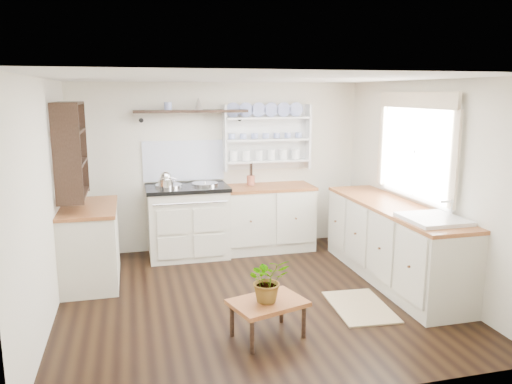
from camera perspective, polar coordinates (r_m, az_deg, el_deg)
floor at (r=5.49m, az=-0.37°, el=-11.89°), size 4.00×3.80×0.01m
wall_back at (r=6.98m, az=-4.13°, el=2.93°), size 4.00×0.02×2.30m
wall_right at (r=5.94m, az=18.69°, el=0.90°), size 0.02×3.80×2.30m
wall_left at (r=5.06m, az=-22.94°, el=-1.12°), size 0.02×3.80×2.30m
ceiling at (r=5.05m, az=-0.41°, el=12.87°), size 4.00×3.80×0.01m
window at (r=5.98m, az=17.75°, el=5.04°), size 0.08×1.55×1.22m
aga_cooker at (r=6.72m, az=-7.79°, el=-3.25°), size 1.07×0.74×0.99m
back_cabinets at (r=6.96m, az=1.26°, el=-2.86°), size 1.27×0.63×0.90m
right_cabinets at (r=6.03m, az=15.35°, el=-5.51°), size 0.62×2.43×0.90m
belfast_sink at (r=5.33m, az=19.50°, el=-4.17°), size 0.55×0.60×0.45m
left_cabinets at (r=6.06m, az=-18.39°, el=-5.59°), size 0.62×1.13×0.90m
plate_rack at (r=7.04m, az=1.12°, el=6.35°), size 1.20×0.22×0.90m
high_shelf at (r=6.73m, az=-7.43°, el=9.05°), size 1.50×0.29×0.16m
left_shelving at (r=5.87m, az=-20.42°, el=4.61°), size 0.28×0.80×1.05m
kettle at (r=6.46m, az=-10.27°, el=1.20°), size 0.20×0.20×0.24m
utensil_crock at (r=6.87m, az=-0.61°, el=1.34°), size 0.11×0.11×0.13m
center_table at (r=4.55m, az=1.36°, el=-12.85°), size 0.74×0.62×0.35m
potted_plant at (r=4.45m, az=1.38°, el=-9.96°), size 0.38×0.33×0.40m
floor_rug at (r=5.35m, az=11.80°, el=-12.71°), size 0.61×0.89×0.02m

